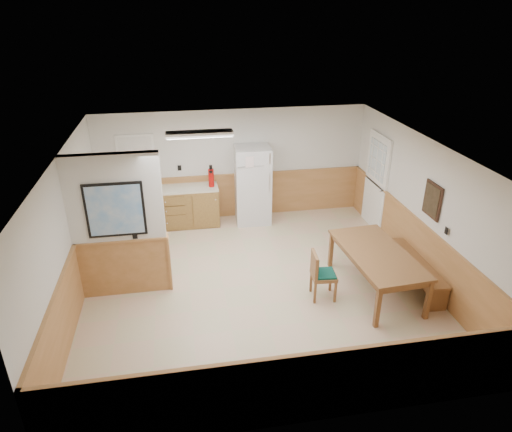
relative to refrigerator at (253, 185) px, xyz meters
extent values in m
plane|color=#C5B58D|center=(-0.38, -2.63, -0.87)|extent=(6.00, 6.00, 0.00)
cube|color=white|center=(-0.38, -2.63, 1.63)|extent=(6.00, 6.00, 0.02)
cube|color=silver|center=(-0.38, 0.37, 0.38)|extent=(6.00, 0.02, 2.50)
cube|color=silver|center=(2.62, -2.63, 0.38)|extent=(0.02, 6.00, 2.50)
cube|color=silver|center=(-3.38, -2.63, 0.38)|extent=(0.02, 6.00, 2.50)
cube|color=#BB814B|center=(-0.38, 0.35, -0.37)|extent=(6.00, 0.04, 1.00)
cube|color=#BB814B|center=(2.60, -2.63, -0.37)|extent=(0.04, 6.00, 1.00)
cube|color=#BB814B|center=(-3.36, -2.63, -0.37)|extent=(0.04, 6.00, 1.00)
cube|color=silver|center=(-2.63, -2.43, 0.88)|extent=(1.50, 0.15, 1.50)
cube|color=#BB814B|center=(-2.63, -2.43, -0.37)|extent=(1.50, 0.17, 1.00)
cube|color=black|center=(-2.63, -2.52, 0.73)|extent=(0.92, 0.03, 0.92)
cube|color=silver|center=(-2.63, -2.54, 0.73)|extent=(0.84, 0.01, 0.84)
cube|color=olive|center=(-1.48, 0.05, -0.44)|extent=(1.40, 0.60, 0.86)
cube|color=olive|center=(-2.95, 0.05, -0.44)|extent=(0.06, 0.60, 0.86)
cube|color=olive|center=(-2.21, 0.05, -0.44)|extent=(0.06, 0.60, 0.86)
cube|color=beige|center=(-1.88, 0.05, 0.01)|extent=(2.20, 0.60, 0.04)
cube|color=beige|center=(-1.88, 0.35, 0.08)|extent=(2.20, 0.02, 0.10)
cube|color=white|center=(2.59, -0.73, 0.15)|extent=(0.05, 1.02, 2.15)
cube|color=white|center=(2.58, -0.73, 0.15)|extent=(0.04, 0.90, 2.05)
cube|color=silver|center=(2.55, -0.73, 0.68)|extent=(0.02, 0.76, 0.80)
cube|color=white|center=(-2.48, 0.35, 0.68)|extent=(0.80, 0.03, 1.00)
cube|color=white|center=(-2.48, 0.34, 0.68)|extent=(0.70, 0.01, 0.90)
cube|color=#311D13|center=(2.59, -2.93, 0.68)|extent=(0.03, 0.50, 0.60)
cube|color=black|center=(2.57, -2.93, 0.68)|extent=(0.01, 0.42, 0.52)
cube|color=white|center=(-1.18, -1.33, 1.58)|extent=(1.20, 0.30, 0.08)
cube|color=white|center=(-1.18, -1.33, 1.53)|extent=(1.15, 0.25, 0.01)
cube|color=silver|center=(0.00, 0.00, 0.00)|extent=(0.81, 0.74, 1.75)
cube|color=silver|center=(0.31, -0.36, 0.72)|extent=(0.03, 0.02, 0.23)
cube|color=silver|center=(0.31, -0.36, 0.17)|extent=(0.03, 0.02, 0.41)
cube|color=#926035|center=(1.61, -3.13, -0.15)|extent=(1.12, 2.04, 0.05)
cube|color=#926035|center=(1.61, -3.13, -0.22)|extent=(1.01, 1.93, 0.10)
cube|color=#926035|center=(1.24, -4.09, -0.52)|extent=(0.07, 0.07, 0.70)
cube|color=#926035|center=(1.12, -2.24, -0.52)|extent=(0.07, 0.07, 0.70)
cube|color=#926035|center=(2.11, -4.03, -0.52)|extent=(0.07, 0.07, 0.70)
cube|color=#926035|center=(1.98, -2.18, -0.52)|extent=(0.07, 0.07, 0.70)
cube|color=#926035|center=(2.42, -3.05, -0.45)|extent=(0.48, 1.76, 0.05)
cube|color=#926035|center=(2.42, -3.87, -0.67)|extent=(0.36, 0.08, 0.40)
cube|color=#926035|center=(2.42, -2.23, -0.67)|extent=(0.36, 0.08, 0.40)
cube|color=#926035|center=(0.67, -3.18, -0.45)|extent=(0.44, 0.44, 0.06)
cube|color=#0E4638|center=(0.67, -3.18, -0.41)|extent=(0.39, 0.39, 0.03)
cube|color=#926035|center=(0.50, -3.16, -0.22)|extent=(0.09, 0.40, 0.40)
cube|color=#0E4638|center=(0.33, -3.15, -0.22)|extent=(0.05, 0.34, 0.34)
cube|color=#926035|center=(0.48, -3.33, -0.68)|extent=(0.04, 0.04, 0.39)
cube|color=#926035|center=(0.52, -2.99, -0.68)|extent=(0.04, 0.04, 0.39)
cube|color=#926035|center=(0.83, -3.36, -0.68)|extent=(0.04, 0.04, 0.39)
cube|color=#926035|center=(0.86, -3.02, -0.68)|extent=(0.04, 0.04, 0.39)
cylinder|color=#A90B09|center=(-0.92, 0.01, 0.23)|extent=(0.13, 0.13, 0.40)
cylinder|color=black|center=(-0.92, 0.01, 0.47)|extent=(0.07, 0.07, 0.09)
cylinder|color=green|center=(-2.49, 0.00, 0.13)|extent=(0.08, 0.08, 0.21)
camera|label=1|loc=(-1.58, -9.37, 3.71)|focal=32.00mm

